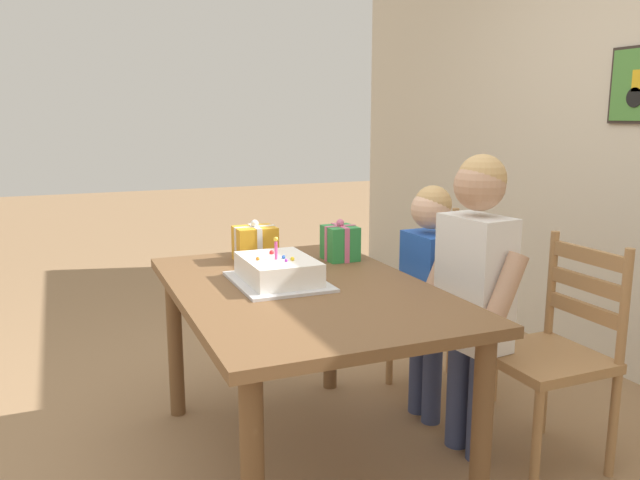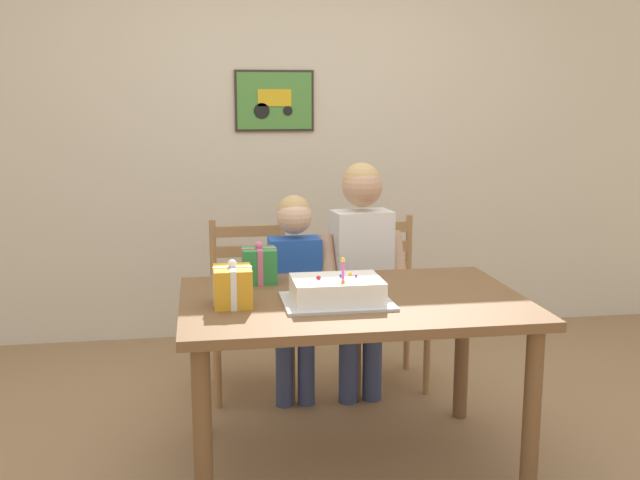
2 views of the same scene
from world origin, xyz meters
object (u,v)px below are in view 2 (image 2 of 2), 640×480
(child_younger, at_px, (295,280))
(dining_table, at_px, (352,320))
(chair_right, at_px, (382,300))
(child_older, at_px, (362,259))
(birthday_cake, at_px, (337,291))
(chair_left, at_px, (251,306))
(gift_box_red_large, at_px, (233,286))
(gift_box_beside_cake, at_px, (259,265))

(child_younger, bearing_deg, dining_table, -76.76)
(chair_right, bearing_deg, child_older, -123.98)
(birthday_cake, distance_m, chair_left, 1.10)
(dining_table, distance_m, chair_left, 1.02)
(dining_table, relative_size, gift_box_red_large, 7.49)
(dining_table, relative_size, birthday_cake, 3.25)
(gift_box_red_large, bearing_deg, child_older, 46.00)
(gift_box_red_large, xyz_separation_m, child_younger, (0.34, 0.71, -0.16))
(child_younger, bearing_deg, gift_box_red_large, -115.68)
(chair_right, height_order, child_younger, child_younger)
(chair_left, bearing_deg, birthday_cake, -74.25)
(dining_table, bearing_deg, gift_box_red_large, -175.72)
(chair_left, distance_m, chair_right, 0.73)
(birthday_cake, distance_m, gift_box_beside_cake, 0.49)
(birthday_cake, distance_m, chair_right, 1.15)
(chair_right, bearing_deg, dining_table, -111.23)
(gift_box_red_large, height_order, child_older, child_older)
(chair_right, bearing_deg, gift_box_red_large, -131.55)
(gift_box_red_large, xyz_separation_m, chair_right, (0.86, 0.98, -0.36))
(chair_left, bearing_deg, child_older, -25.69)
(child_older, xyz_separation_m, child_younger, (-0.34, 0.00, -0.10))
(chair_right, xyz_separation_m, child_older, (-0.18, -0.26, 0.30))
(gift_box_beside_cake, bearing_deg, chair_left, 90.13)
(birthday_cake, xyz_separation_m, child_older, (0.27, 0.74, -0.03))
(chair_right, height_order, child_older, child_older)
(dining_table, xyz_separation_m, chair_right, (0.36, 0.94, -0.19))
(dining_table, height_order, chair_left, chair_left)
(gift_box_beside_cake, xyz_separation_m, child_older, (0.55, 0.35, -0.07))
(chair_right, distance_m, child_younger, 0.62)
(chair_right, distance_m, child_older, 0.44)
(birthday_cake, xyz_separation_m, chair_left, (-0.28, 1.01, -0.33))
(chair_left, xyz_separation_m, child_older, (0.55, -0.26, 0.30))
(birthday_cake, height_order, gift_box_beside_cake, birthday_cake)
(gift_box_beside_cake, relative_size, chair_right, 0.21)
(gift_box_red_large, bearing_deg, child_younger, 64.32)
(chair_left, bearing_deg, dining_table, -68.73)
(birthday_cake, distance_m, gift_box_red_large, 0.42)
(dining_table, xyz_separation_m, chair_left, (-0.37, 0.94, -0.19))
(dining_table, distance_m, gift_box_beside_cake, 0.52)
(gift_box_beside_cake, distance_m, child_younger, 0.43)
(gift_box_red_large, bearing_deg, dining_table, 4.28)
(dining_table, xyz_separation_m, birthday_cake, (-0.08, -0.07, 0.14))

